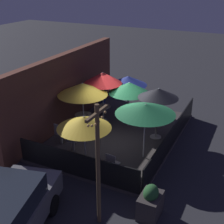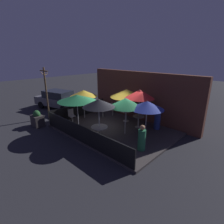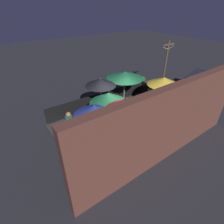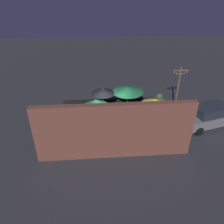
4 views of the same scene
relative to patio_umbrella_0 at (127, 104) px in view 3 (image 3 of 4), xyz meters
The scene contains 23 objects.
ground_plane 2.83m from the patio_umbrella_0, 127.58° to the right, with size 60.00×60.00×0.00m, color #26262B.
patio_deck 2.78m from the patio_umbrella_0, 127.58° to the right, with size 7.29×5.13×0.12m.
building_wall 1.90m from the patio_umbrella_0, 122.62° to the left, with size 8.89×0.36×3.52m.
fence_front 4.28m from the patio_umbrella_0, 104.45° to the right, with size 7.09×0.05×0.95m.
fence_side_left 5.06m from the patio_umbrella_0, 164.50° to the right, with size 0.05×4.93×0.95m.
patio_umbrella_0 is the anchor object (origin of this frame).
patio_umbrella_1 2.96m from the patio_umbrella_0, 100.32° to the right, with size 1.73×1.73×2.31m.
patio_umbrella_2 1.36m from the patio_umbrella_0, 165.14° to the left, with size 2.26×2.26×2.30m.
patio_umbrella_3 4.18m from the patio_umbrella_0, 161.77° to the right, with size 1.97×1.97×2.11m.
patio_umbrella_4 3.82m from the patio_umbrella_0, 127.91° to the right, with size 2.28×2.28×2.29m.
patio_umbrella_5 1.38m from the patio_umbrella_0, 89.71° to the right, with size 1.89×1.89×2.19m.
patio_umbrella_6 1.42m from the patio_umbrella_0, 37.33° to the right, with size 1.89×1.89×2.11m.
dining_table_0 1.61m from the patio_umbrella_0, 116.57° to the right, with size 0.73×0.73×0.77m.
dining_table_1 3.37m from the patio_umbrella_0, 100.32° to the right, with size 0.93×0.93×0.76m.
dining_table_2 2.10m from the patio_umbrella_0, 165.14° to the left, with size 0.80×0.80×0.77m.
patio_chair_0 4.95m from the patio_umbrella_0, 148.57° to the right, with size 0.45×0.45×0.90m.
patio_chair_1 3.60m from the patio_umbrella_0, behind, with size 0.50×0.50×0.95m.
patio_chair_2 3.40m from the patio_umbrella_0, 169.04° to the left, with size 0.45×0.45×0.96m.
patron_0 2.02m from the patio_umbrella_0, 31.21° to the left, with size 0.51×0.51×1.28m.
patron_1 3.29m from the patio_umbrella_0, 51.23° to the right, with size 0.42×0.42×1.32m.
planter_box 7.02m from the patio_umbrella_0, 140.44° to the right, with size 0.87×0.61×1.11m.
light_post 6.83m from the patio_umbrella_0, 153.63° to the right, with size 1.10×0.12×3.81m.
parked_car_0 8.17m from the patio_umbrella_0, behind, with size 4.68×2.72×1.62m.
Camera 3 is at (5.20, 6.10, 5.93)m, focal length 28.00 mm.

